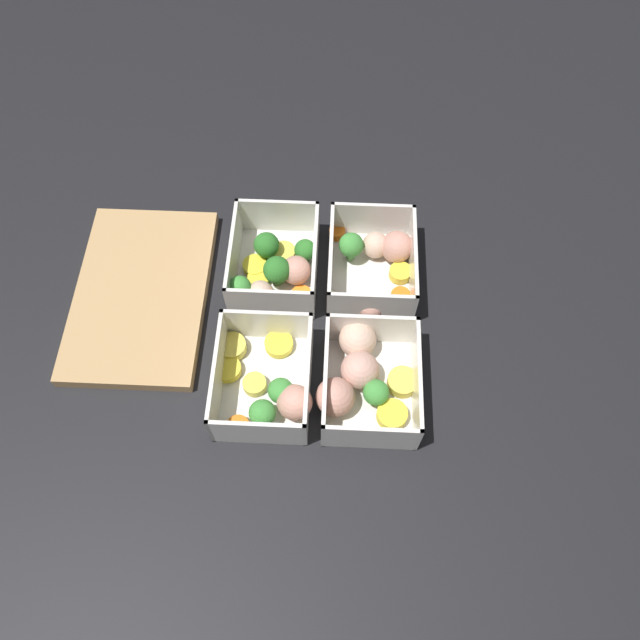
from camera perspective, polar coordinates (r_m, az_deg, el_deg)
ground_plane at (r=0.85m, az=-0.00°, el=-0.75°), size 4.00×4.00×0.00m
container_near_left at (r=0.80m, az=3.91°, el=-5.24°), size 0.16×0.14×0.07m
container_near_right at (r=0.88m, az=5.09°, el=5.29°), size 0.17×0.13×0.07m
container_far_left at (r=0.80m, az=-4.82°, el=-5.91°), size 0.15×0.15×0.07m
container_far_right at (r=0.88m, az=-4.14°, el=4.92°), size 0.15×0.12×0.07m
cutting_board at (r=0.91m, az=-16.00°, el=2.30°), size 0.28×0.18×0.02m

